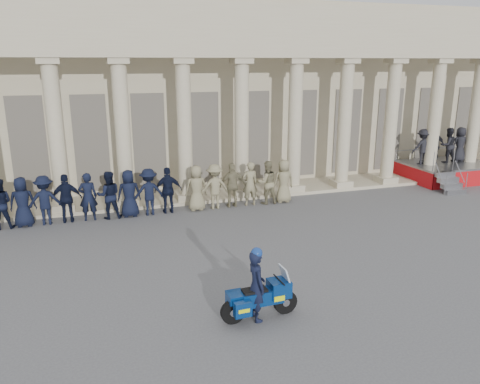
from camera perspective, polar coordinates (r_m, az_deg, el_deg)
name	(u,v)px	position (r m, az deg, el deg)	size (l,w,h in m)	color
ground	(281,272)	(14.39, 5.01, -9.68)	(90.00, 90.00, 0.00)	#4C4C4F
building	(184,91)	(27.26, -6.90, 12.12)	(40.00, 12.50, 9.00)	tan
officer_rank	(93,196)	(19.45, -17.47, -0.51)	(17.16, 0.74, 1.95)	black
reviewing_stand	(445,152)	(27.14, 23.73, 4.50)	(4.51, 4.26, 2.76)	gray
motorcycle	(260,297)	(11.76, 2.50, -12.71)	(2.01, 0.83, 1.29)	black
rider	(256,284)	(11.55, 2.01, -11.17)	(0.46, 0.67, 1.89)	black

